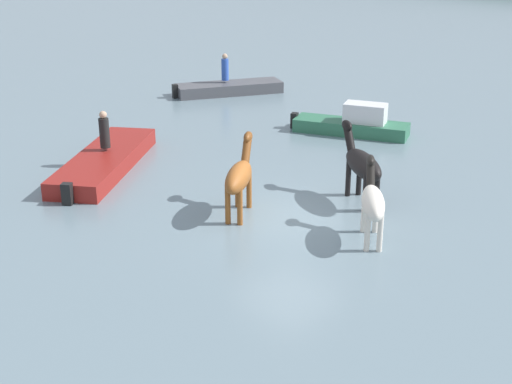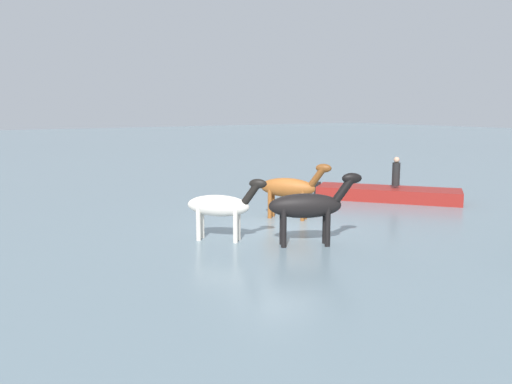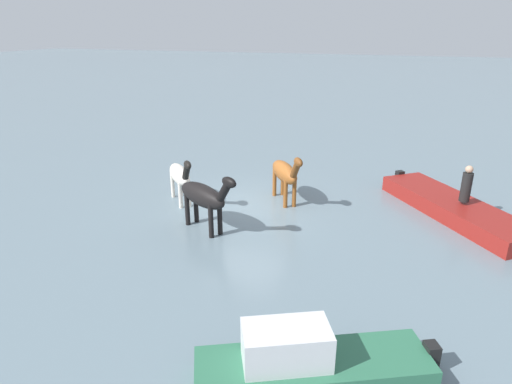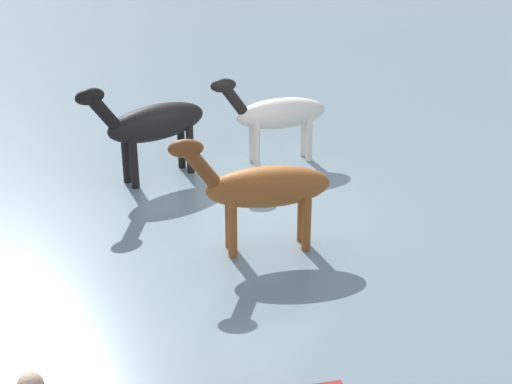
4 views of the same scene
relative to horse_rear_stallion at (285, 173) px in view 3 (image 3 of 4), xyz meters
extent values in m
plane|color=slate|center=(1.14, 0.82, -1.08)|extent=(169.51, 169.51, 0.00)
ellipsoid|color=brown|center=(0.05, -0.07, 0.01)|extent=(1.62, 1.95, 0.66)
cylinder|color=brown|center=(-0.42, 0.32, -0.54)|extent=(0.15, 0.15, 1.09)
cylinder|color=brown|center=(-0.16, 0.50, -0.54)|extent=(0.15, 0.15, 1.09)
cylinder|color=brown|center=(0.26, -0.65, -0.54)|extent=(0.15, 0.15, 1.09)
cylinder|color=brown|center=(0.53, -0.46, -0.54)|extent=(0.15, 0.15, 1.09)
cylinder|color=brown|center=(-0.55, 0.78, 0.44)|extent=(0.54, 0.62, 0.73)
ellipsoid|color=brown|center=(-0.67, 0.95, 0.74)|extent=(0.50, 0.57, 0.29)
ellipsoid|color=silver|center=(3.51, 1.19, -0.06)|extent=(1.66, 1.74, 0.62)
cylinder|color=silver|center=(3.02, 1.50, -0.57)|extent=(0.14, 0.14, 1.03)
cylinder|color=silver|center=(3.24, 1.70, -0.57)|extent=(0.14, 0.14, 1.03)
cylinder|color=silver|center=(3.78, 0.68, -0.57)|extent=(0.14, 0.14, 1.03)
cylinder|color=silver|center=(4.00, 0.89, -0.57)|extent=(0.14, 0.14, 1.03)
cylinder|color=black|center=(2.84, 1.92, 0.35)|extent=(0.54, 0.56, 0.68)
ellipsoid|color=black|center=(2.71, 2.06, 0.63)|extent=(0.50, 0.52, 0.27)
ellipsoid|color=black|center=(1.77, 3.00, 0.05)|extent=(2.08, 1.51, 0.69)
cylinder|color=black|center=(1.15, 3.15, -0.52)|extent=(0.15, 0.15, 1.13)
cylinder|color=black|center=(1.31, 3.44, -0.52)|extent=(0.15, 0.15, 1.13)
cylinder|color=black|center=(2.22, 2.57, -0.52)|extent=(0.15, 0.15, 1.13)
cylinder|color=black|center=(2.38, 2.86, -0.52)|extent=(0.15, 0.15, 1.13)
cylinder|color=black|center=(0.81, 3.52, 0.49)|extent=(0.66, 0.51, 0.75)
ellipsoid|color=black|center=(0.62, 3.63, 0.80)|extent=(0.60, 0.48, 0.30)
cube|color=maroon|center=(-5.62, -0.64, -0.90)|extent=(4.82, 5.57, 0.67)
cube|color=black|center=(-3.79, -3.01, -0.82)|extent=(0.37, 0.36, 0.72)
cube|color=#2D6B4C|center=(-2.75, 8.04, -0.92)|extent=(4.25, 2.86, 0.62)
cube|color=silver|center=(-2.30, 8.26, -0.26)|extent=(1.70, 1.38, 0.70)
cube|color=black|center=(-4.70, 7.09, -0.84)|extent=(0.34, 0.36, 0.67)
cylinder|color=black|center=(-5.84, -0.44, 0.02)|extent=(0.32, 0.32, 0.95)
sphere|color=tan|center=(-5.84, -0.44, 0.61)|extent=(0.24, 0.24, 0.24)
camera|label=1|loc=(13.16, -11.91, 6.50)|focal=50.17mm
camera|label=2|loc=(10.60, 13.87, 2.74)|focal=35.94mm
camera|label=3|loc=(-3.80, 14.21, 4.87)|focal=31.03mm
camera|label=4|loc=(-9.85, -4.48, 4.95)|focal=53.82mm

